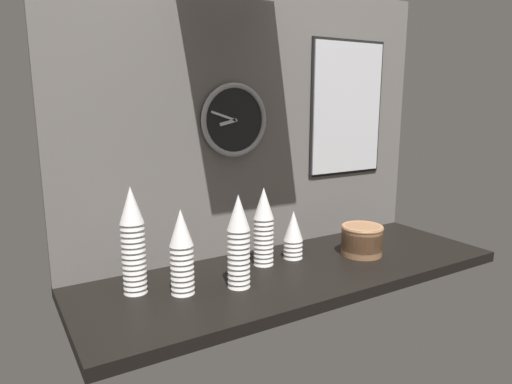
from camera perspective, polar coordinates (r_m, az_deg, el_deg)
ground_plane at (r=1.73m, az=4.84°, el=-9.98°), size 1.60×0.56×0.04m
wall_tiled_back at (r=1.83m, az=0.23°, el=8.81°), size 1.60×0.03×1.05m
cup_stack_left at (r=1.48m, az=-9.34°, el=-7.34°), size 0.08×0.08×0.28m
cup_stack_far_left at (r=1.50m, az=-15.13°, el=-5.87°), size 0.08×0.08×0.35m
cup_stack_center_right at (r=1.79m, az=4.67°, el=-5.32°), size 0.08×0.08×0.19m
cup_stack_center_left at (r=1.50m, az=-2.19°, el=-6.18°), size 0.08×0.08×0.31m
cup_stack_center at (r=1.70m, az=0.96°, el=-4.32°), size 0.08×0.08×0.30m
bowl_stack_right at (r=1.88m, az=13.10°, el=-5.75°), size 0.17×0.17×0.12m
wall_clock at (r=1.74m, az=-2.73°, el=8.96°), size 0.28×0.03×0.28m
menu_board at (r=2.08m, az=11.34°, el=10.20°), size 0.40×0.01×0.58m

